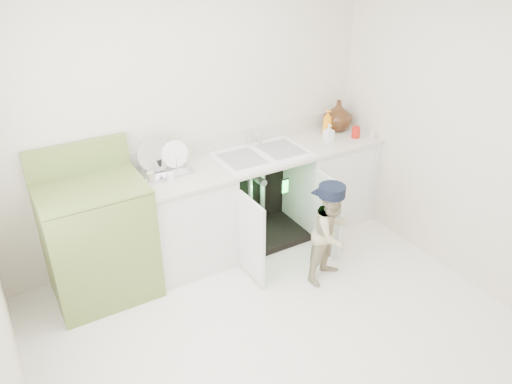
{
  "coord_description": "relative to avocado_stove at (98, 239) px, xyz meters",
  "views": [
    {
      "loc": [
        -1.61,
        -2.34,
        2.76
      ],
      "look_at": [
        0.19,
        0.7,
        0.84
      ],
      "focal_mm": 35.0,
      "sensor_mm": 36.0,
      "label": 1
    }
  ],
  "objects": [
    {
      "name": "ground",
      "position": [
        1.0,
        -1.18,
        -0.52
      ],
      "size": [
        3.5,
        3.5,
        0.0
      ],
      "primitive_type": "plane",
      "color": "silver",
      "rests_on": "ground"
    },
    {
      "name": "room_shell",
      "position": [
        1.0,
        -1.18,
        0.73
      ],
      "size": [
        6.0,
        5.5,
        1.26
      ],
      "color": "beige",
      "rests_on": "ground"
    },
    {
      "name": "counter_run",
      "position": [
        1.57,
        0.03,
        -0.04
      ],
      "size": [
        2.44,
        1.02,
        1.2
      ],
      "color": "silver",
      "rests_on": "ground"
    },
    {
      "name": "avocado_stove",
      "position": [
        0.0,
        0.0,
        0.0
      ],
      "size": [
        0.81,
        0.65,
        1.25
      ],
      "color": "olive",
      "rests_on": "ground"
    },
    {
      "name": "repair_worker",
      "position": [
        1.74,
        -0.81,
        -0.06
      ],
      "size": [
        0.51,
        0.72,
        0.9
      ],
      "rotation": [
        0.0,
        0.0,
        0.31
      ],
      "color": "tan",
      "rests_on": "ground"
    }
  ]
}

